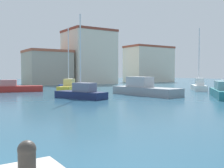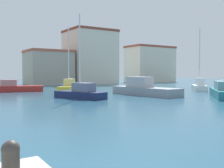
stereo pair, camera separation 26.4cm
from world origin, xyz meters
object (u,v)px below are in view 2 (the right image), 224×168
at_px(motorboat_grey_distant_east, 144,89).
at_px(motorboat_red_far_left, 15,88).
at_px(sailboat_yellow_inner_mooring, 69,87).
at_px(sailboat_navy_center_channel, 81,92).
at_px(motorboat_blue_near_pier, 74,86).
at_px(sailboat_white_far_right, 199,86).
at_px(mooring_bollard, 11,158).

bearing_deg(motorboat_grey_distant_east, motorboat_red_far_left, 129.13).
bearing_deg(motorboat_red_far_left, sailboat_yellow_inner_mooring, -32.73).
bearing_deg(motorboat_red_far_left, motorboat_grey_distant_east, -50.87).
bearing_deg(sailboat_navy_center_channel, motorboat_grey_distant_east, -1.51).
distance_m(sailboat_navy_center_channel, motorboat_blue_near_pier, 16.20).
bearing_deg(motorboat_red_far_left, sailboat_white_far_right, -27.57).
relative_size(motorboat_blue_near_pier, motorboat_red_far_left, 0.67).
height_order(motorboat_grey_distant_east, sailboat_yellow_inner_mooring, sailboat_yellow_inner_mooring).
xyz_separation_m(motorboat_blue_near_pier, motorboat_grey_distant_east, (1.26, -15.18, 0.27)).
bearing_deg(sailboat_yellow_inner_mooring, sailboat_navy_center_channel, -106.97).
bearing_deg(motorboat_red_far_left, motorboat_blue_near_pier, 14.12).
xyz_separation_m(motorboat_grey_distant_east, sailboat_white_far_right, (11.02, 1.64, -0.05)).
relative_size(mooring_bollard, motorboat_grey_distant_east, 0.07).
height_order(sailboat_navy_center_channel, sailboat_white_far_right, sailboat_white_far_right).
height_order(sailboat_navy_center_channel, motorboat_red_far_left, sailboat_navy_center_channel).
distance_m(sailboat_navy_center_channel, motorboat_grey_distant_east, 7.42).
relative_size(sailboat_navy_center_channel, motorboat_red_far_left, 1.15).
height_order(motorboat_blue_near_pier, sailboat_white_far_right, sailboat_white_far_right).
bearing_deg(mooring_bollard, motorboat_red_far_left, 77.10).
bearing_deg(mooring_bollard, sailboat_yellow_inner_mooring, 64.77).
bearing_deg(motorboat_blue_near_pier, sailboat_yellow_inner_mooring, -119.65).
bearing_deg(mooring_bollard, motorboat_grey_distant_east, 46.00).
bearing_deg(sailboat_white_far_right, motorboat_grey_distant_east, -171.52).
relative_size(motorboat_blue_near_pier, sailboat_yellow_inner_mooring, 0.57).
relative_size(mooring_bollard, sailboat_yellow_inner_mooring, 0.07).
bearing_deg(sailboat_white_far_right, sailboat_yellow_inner_mooring, 154.46).
height_order(mooring_bollard, sailboat_yellow_inner_mooring, sailboat_yellow_inner_mooring).
bearing_deg(sailboat_navy_center_channel, motorboat_blue_near_pier, 67.64).
bearing_deg(sailboat_white_far_right, sailboat_navy_center_channel, -175.51).
relative_size(mooring_bollard, motorboat_red_far_left, 0.08).
relative_size(motorboat_blue_near_pier, motorboat_grey_distant_east, 0.54).
bearing_deg(motorboat_grey_distant_east, sailboat_yellow_inner_mooring, 117.13).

